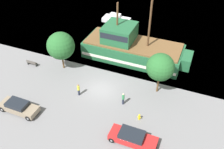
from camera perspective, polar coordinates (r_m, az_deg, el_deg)
name	(u,v)px	position (r m, az deg, el deg)	size (l,w,h in m)	color
ground_plane	(101,89)	(32.51, -2.49, -3.38)	(160.00, 160.00, 0.00)	slate
pirate_ship	(131,47)	(37.47, 4.44, 6.18)	(15.84, 5.70, 9.42)	#1E5633
moored_boat_dockside	(116,19)	(48.91, 0.91, 12.57)	(5.13, 2.41, 1.37)	silver
parked_car_curb_front	(19,107)	(31.11, -20.55, -6.93)	(4.69, 1.84, 1.37)	#7F705B
parked_car_curb_mid	(133,138)	(26.33, 4.76, -14.20)	(4.93, 1.87, 1.39)	#B21E1E
fire_hydrant	(139,117)	(28.65, 6.25, -9.58)	(0.42, 0.25, 0.76)	yellow
bench_promenade_east	(32,63)	(38.24, -17.85, 2.54)	(1.57, 0.45, 0.85)	#4C4742
pedestrian_walking_near	(79,90)	(31.40, -7.65, -3.44)	(0.32, 0.32, 1.69)	#232838
pedestrian_walking_far	(123,99)	(29.94, 2.57, -5.55)	(0.32, 0.32, 1.68)	#232838
tree_row_east	(61,46)	(34.85, -11.63, 6.42)	(3.82, 3.82, 5.59)	brown
tree_row_mideast	(160,67)	(30.37, 10.99, 1.65)	(3.42, 3.42, 5.53)	brown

